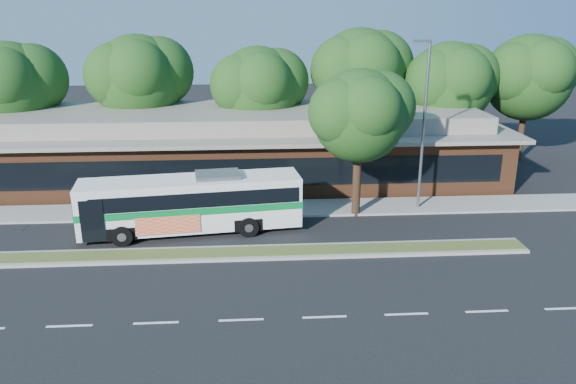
% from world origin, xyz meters
% --- Properties ---
extents(ground, '(120.00, 120.00, 0.00)m').
position_xyz_m(ground, '(0.00, 0.00, 0.00)').
color(ground, black).
rests_on(ground, ground).
extents(median_strip, '(26.00, 1.10, 0.15)m').
position_xyz_m(median_strip, '(0.00, 0.60, 0.07)').
color(median_strip, '#465825').
rests_on(median_strip, ground).
extents(sidewalk, '(44.00, 2.60, 0.12)m').
position_xyz_m(sidewalk, '(0.00, 6.40, 0.06)').
color(sidewalk, gray).
rests_on(sidewalk, ground).
extents(plaza_building, '(33.20, 11.20, 4.45)m').
position_xyz_m(plaza_building, '(0.00, 12.99, 2.13)').
color(plaza_building, brown).
rests_on(plaza_building, ground).
extents(lamp_post, '(0.93, 0.18, 9.07)m').
position_xyz_m(lamp_post, '(9.56, 6.00, 4.90)').
color(lamp_post, slate).
rests_on(lamp_post, ground).
extents(tree_bg_a, '(6.47, 5.80, 8.63)m').
position_xyz_m(tree_bg_a, '(-14.58, 15.14, 5.87)').
color(tree_bg_a, black).
rests_on(tree_bg_a, ground).
extents(tree_bg_b, '(6.69, 6.00, 9.00)m').
position_xyz_m(tree_bg_b, '(-6.57, 16.14, 6.14)').
color(tree_bg_b, black).
rests_on(tree_bg_b, ground).
extents(tree_bg_c, '(6.24, 5.60, 8.26)m').
position_xyz_m(tree_bg_c, '(1.40, 15.13, 5.59)').
color(tree_bg_c, black).
rests_on(tree_bg_c, ground).
extents(tree_bg_d, '(6.91, 6.20, 9.37)m').
position_xyz_m(tree_bg_d, '(8.45, 16.15, 6.42)').
color(tree_bg_d, black).
rests_on(tree_bg_d, ground).
extents(tree_bg_e, '(6.47, 5.80, 8.50)m').
position_xyz_m(tree_bg_e, '(14.42, 15.14, 5.74)').
color(tree_bg_e, black).
rests_on(tree_bg_e, ground).
extents(tree_bg_f, '(6.69, 6.00, 8.92)m').
position_xyz_m(tree_bg_f, '(20.43, 16.14, 6.06)').
color(tree_bg_f, black).
rests_on(tree_bg_f, ground).
extents(transit_bus, '(10.88, 3.62, 3.00)m').
position_xyz_m(transit_bus, '(-2.45, 3.47, 1.67)').
color(transit_bus, white).
rests_on(transit_bus, ground).
extents(sidewalk_tree, '(5.33, 4.78, 7.76)m').
position_xyz_m(sidewalk_tree, '(6.34, 5.41, 5.48)').
color(sidewalk_tree, black).
rests_on(sidewalk_tree, ground).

